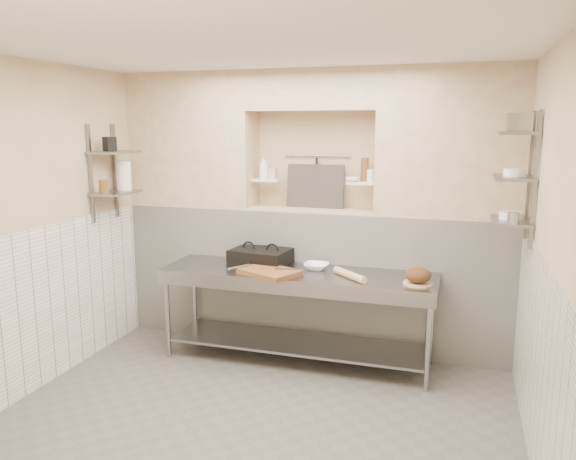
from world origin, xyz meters
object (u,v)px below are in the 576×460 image
at_px(cutting_board, 269,272).
at_px(jug_left, 124,176).
at_px(prep_table, 297,298).
at_px(mixing_bowl, 316,266).
at_px(rolling_pin, 350,275).
at_px(bottle_soap, 264,167).
at_px(bread_loaf, 418,275).
at_px(panini_press, 261,257).
at_px(bowl_alcove, 352,180).

xyz_separation_m(cutting_board, jug_left, (-1.63, 0.19, 0.83)).
relative_size(prep_table, mixing_bowl, 10.91).
bearing_deg(cutting_board, rolling_pin, 6.73).
relative_size(rolling_pin, bottle_soap, 1.80).
relative_size(cutting_board, bread_loaf, 2.34).
height_order(panini_press, mixing_bowl, panini_press).
bearing_deg(rolling_pin, prep_table, 170.17).
height_order(panini_press, bowl_alcove, bowl_alcove).
height_order(mixing_bowl, bowl_alcove, bowl_alcove).
distance_m(cutting_board, bowl_alcove, 1.24).
bearing_deg(mixing_bowl, jug_left, -176.47).
bearing_deg(panini_press, mixing_bowl, 3.52).
distance_m(bread_loaf, jug_left, 3.07).
height_order(cutting_board, bowl_alcove, bowl_alcove).
relative_size(mixing_bowl, jug_left, 0.82).
xyz_separation_m(prep_table, rolling_pin, (0.52, -0.09, 0.29)).
xyz_separation_m(cutting_board, bowl_alcove, (0.63, 0.71, 0.81)).
xyz_separation_m(mixing_bowl, bowl_alcove, (0.26, 0.39, 0.80)).
bearing_deg(bowl_alcove, mixing_bowl, -123.29).
distance_m(prep_table, bread_loaf, 1.18).
xyz_separation_m(prep_table, bowl_alcove, (0.41, 0.53, 1.09)).
height_order(bottle_soap, bowl_alcove, bottle_soap).
bearing_deg(cutting_board, panini_press, 121.19).
xyz_separation_m(panini_press, cutting_board, (0.21, -0.35, -0.05)).
height_order(bread_loaf, bowl_alcove, bowl_alcove).
bearing_deg(prep_table, jug_left, 179.51).
bearing_deg(cutting_board, prep_table, 39.14).
height_order(prep_table, bread_loaf, bread_loaf).
relative_size(cutting_board, jug_left, 1.79).
relative_size(panini_press, mixing_bowl, 2.51).
relative_size(prep_table, cutting_board, 4.98).
relative_size(prep_table, rolling_pin, 5.97).
bearing_deg(bowl_alcove, rolling_pin, -79.58).
bearing_deg(rolling_pin, panini_press, 164.49).
relative_size(mixing_bowl, bottle_soap, 0.98).
height_order(prep_table, bottle_soap, bottle_soap).
bearing_deg(panini_press, bottle_soap, 111.24).
height_order(cutting_board, bread_loaf, bread_loaf).
bearing_deg(jug_left, bowl_alcove, 12.83).
bearing_deg(bread_loaf, panini_press, 170.04).
distance_m(panini_press, mixing_bowl, 0.58).
relative_size(rolling_pin, bowl_alcove, 3.19).
height_order(rolling_pin, jug_left, jug_left).
height_order(cutting_board, jug_left, jug_left).
xyz_separation_m(prep_table, jug_left, (-1.84, 0.02, 1.12)).
bearing_deg(jug_left, bottle_soap, 21.80).
height_order(prep_table, bowl_alcove, bowl_alcove).
xyz_separation_m(cutting_board, rolling_pin, (0.74, 0.09, 0.01)).
distance_m(panini_press, jug_left, 1.62).
distance_m(bottle_soap, jug_left, 1.42).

